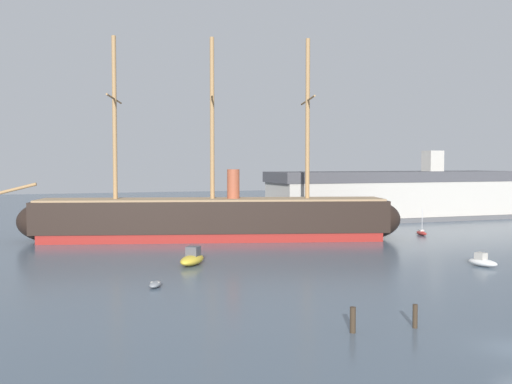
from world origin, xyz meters
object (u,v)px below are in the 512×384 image
Objects in this scene: motorboat_mid_right at (482,261)px; motorboat_alongside_bow at (192,258)px; tall_ship at (213,218)px; sailboat_distant_centre at (236,231)px; mooring_piling_left_pair at (353,320)px; dinghy_mid_left at (155,284)px; mooring_piling_right_pair at (415,316)px; dockside_warehouse_right at (393,196)px; sailboat_far_right at (422,233)px.

motorboat_mid_right is 0.74× the size of motorboat_alongside_bow.
tall_ship is 14.27× the size of sailboat_distant_centre.
sailboat_distant_centre reaches higher than motorboat_alongside_bow.
motorboat_mid_right is (21.87, -31.22, -2.68)m from tall_ship.
mooring_piling_left_pair is at bearing -94.48° from tall_ship.
dinghy_mid_left is 24.05m from mooring_piling_right_pair.
dockside_warehouse_right is (56.01, 48.84, 4.48)m from dinghy_mid_left.
tall_ship reaches higher than motorboat_mid_right.
sailboat_far_right is at bearing 68.15° from motorboat_mid_right.
tall_ship is 21.40m from motorboat_alongside_bow.
sailboat_far_right is 1.02× the size of sailboat_distant_centre.
dockside_warehouse_right is (36.63, 11.80, 4.39)m from sailboat_distant_centre.
motorboat_mid_right is 41.32m from sailboat_distant_centre.
sailboat_far_right is at bearing 28.57° from dinghy_mid_left.
mooring_piling_left_pair is (-25.72, -17.87, 0.35)m from motorboat_mid_right.
sailboat_far_right reaches higher than sailboat_distant_centre.
tall_ship is 32.84m from sailboat_far_right.
dinghy_mid_left is 0.04× the size of dockside_warehouse_right.
sailboat_far_right is at bearing 54.51° from mooring_piling_right_pair.
tall_ship is 38.21m from motorboat_mid_right.
dinghy_mid_left is 52.34m from sailboat_far_right.
dockside_warehouse_right is at bearing 41.09° from dinghy_mid_left.
mooring_piling_right_pair is (4.57, -0.40, -0.05)m from mooring_piling_left_pair.
mooring_piling_left_pair is at bearing 174.96° from mooring_piling_right_pair.
tall_ship is 49.30m from mooring_piling_left_pair.
tall_ship is at bearing -130.01° from sailboat_distant_centre.
sailboat_distant_centre is at bearing 63.15° from motorboat_alongside_bow.
mooring_piling_right_pair is at bearing -95.08° from sailboat_distant_centre.
motorboat_alongside_bow is at bearing -111.38° from tall_ship.
dockside_warehouse_right reaches higher than motorboat_alongside_bow.
tall_ship reaches higher than dinghy_mid_left.
mooring_piling_right_pair is (-5.00, -56.30, 0.46)m from sailboat_distant_centre.
mooring_piling_left_pair is (9.81, -18.87, 0.60)m from dinghy_mid_left.
mooring_piling_left_pair reaches higher than motorboat_mid_right.
tall_ship is 1.09× the size of dockside_warehouse_right.
mooring_piling_right_pair is (-31.59, -44.30, 0.46)m from sailboat_far_right.
dockside_warehouse_right is at bearing 67.66° from motorboat_mid_right.
motorboat_alongside_bow reaches higher than mooring_piling_right_pair.
mooring_piling_right_pair is at bearing -89.17° from tall_ship.
mooring_piling_right_pair is at bearing -125.49° from sailboat_far_right.
tall_ship is 24.85× the size of dinghy_mid_left.
sailboat_far_right is 2.47× the size of mooring_piling_left_pair.
mooring_piling_left_pair is at bearing -82.42° from motorboat_alongside_bow.
motorboat_alongside_bow reaches higher than motorboat_mid_right.
tall_ship is at bearing 170.88° from sailboat_far_right.
motorboat_mid_right is 54.04m from dockside_warehouse_right.
dockside_warehouse_right is (10.05, 23.80, 4.38)m from sailboat_far_right.
mooring_piling_right_pair is (14.38, -19.27, 0.55)m from dinghy_mid_left.
dinghy_mid_left is at bearing 178.39° from motorboat_mid_right.
motorboat_mid_right is 2.17× the size of mooring_piling_left_pair.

